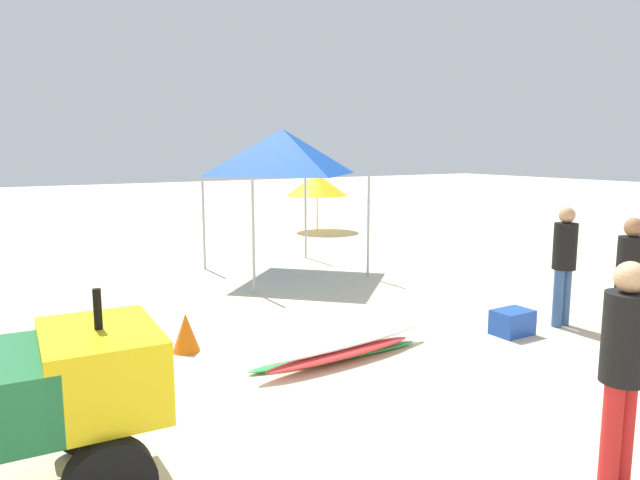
# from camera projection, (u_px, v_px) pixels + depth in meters

# --- Properties ---
(ground) EXTENTS (80.00, 80.00, 0.00)m
(ground) POSITION_uv_depth(u_px,v_px,m) (472.00, 478.00, 4.50)
(ground) COLOR beige
(surfboard_pile) EXTENTS (2.53, 0.57, 0.24)m
(surfboard_pile) POSITION_uv_depth(u_px,v_px,m) (341.00, 350.00, 6.96)
(surfboard_pile) COLOR green
(surfboard_pile) RESTS_ON ground
(lifeguard_near_center) EXTENTS (0.32, 0.32, 1.70)m
(lifeguard_near_center) POSITION_uv_depth(u_px,v_px,m) (564.00, 258.00, 8.20)
(lifeguard_near_center) COLOR #33598C
(lifeguard_near_center) RESTS_ON ground
(lifeguard_near_right) EXTENTS (0.32, 0.32, 1.70)m
(lifeguard_near_right) POSITION_uv_depth(u_px,v_px,m) (630.00, 279.00, 6.89)
(lifeguard_near_right) COLOR red
(lifeguard_near_right) RESTS_ON ground
(lifeguard_far_right) EXTENTS (0.32, 0.32, 1.72)m
(lifeguard_far_right) POSITION_uv_depth(u_px,v_px,m) (624.00, 361.00, 4.20)
(lifeguard_far_right) COLOR red
(lifeguard_far_right) RESTS_ON ground
(popup_canopy) EXTENTS (2.48, 2.48, 2.88)m
(popup_canopy) POSITION_uv_depth(u_px,v_px,m) (282.00, 152.00, 11.51)
(popup_canopy) COLOR #B2B2B7
(popup_canopy) RESTS_ON ground
(beach_umbrella_left) EXTENTS (1.86, 1.86, 1.73)m
(beach_umbrella_left) POSITION_uv_depth(u_px,v_px,m) (317.00, 185.00, 17.76)
(beach_umbrella_left) COLOR beige
(beach_umbrella_left) RESTS_ON ground
(traffic_cone_near) EXTENTS (0.34, 0.34, 0.49)m
(traffic_cone_near) POSITION_uv_depth(u_px,v_px,m) (186.00, 332.00, 7.26)
(traffic_cone_near) COLOR orange
(traffic_cone_near) RESTS_ON ground
(cooler_box) EXTENTS (0.52, 0.38, 0.34)m
(cooler_box) POSITION_uv_depth(u_px,v_px,m) (512.00, 322.00, 7.94)
(cooler_box) COLOR blue
(cooler_box) RESTS_ON ground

